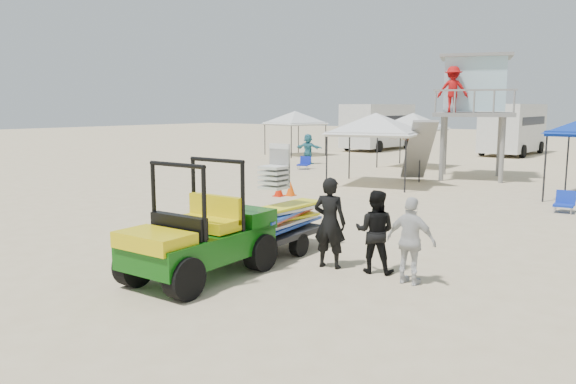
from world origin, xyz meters
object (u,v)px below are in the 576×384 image
Objects in this scene: surf_trailer at (278,214)px; utility_cart at (197,225)px; man_left at (330,223)px; lifeguard_tower at (473,89)px.

utility_cart is at bearing -90.21° from surf_trailer.
surf_trailer is 1.32× the size of man_left.
man_left is at bearing -79.77° from lifeguard_tower.
lifeguard_tower reaches higher than man_left.
lifeguard_tower is (-2.77, 15.33, 2.95)m from man_left.
man_left is 0.34× the size of lifeguard_tower.
utility_cart is 0.55× the size of lifeguard_tower.
man_left is at bearing -11.20° from surf_trailer.
surf_trailer is 0.46× the size of lifeguard_tower.
utility_cart is 17.65m from lifeguard_tower.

